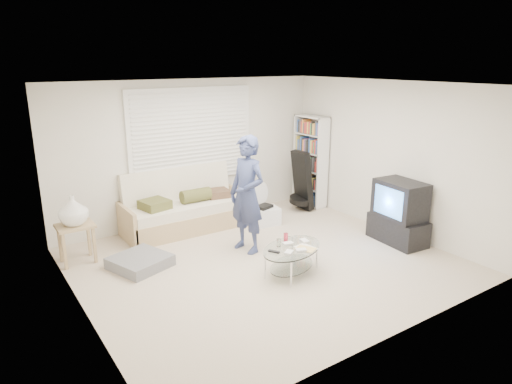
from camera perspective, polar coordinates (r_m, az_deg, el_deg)
ground at (r=6.65m, az=1.10°, el=-8.76°), size 5.00×5.00×0.00m
room_shell at (r=6.53m, az=-1.25°, el=5.83°), size 5.02×4.52×2.51m
window_blinds at (r=8.03m, az=-7.96°, el=7.05°), size 2.32×0.08×1.62m
futon_sofa at (r=7.88m, az=-8.88°, el=-2.24°), size 2.11×0.85×1.03m
grey_floor_pillow at (r=6.67m, az=-14.28°, el=-8.44°), size 0.89×0.89×0.16m
side_table at (r=6.87m, az=-21.85°, el=-2.50°), size 0.50×0.41×1.00m
bookshelf at (r=9.05m, az=6.79°, el=3.85°), size 0.28×0.75×1.77m
guitar_case at (r=8.74m, az=5.76°, el=0.90°), size 0.41×0.42×1.15m
floor_fan at (r=8.30m, az=0.42°, el=-0.58°), size 0.44×0.28×0.70m
storage_bin at (r=8.04m, az=1.02°, el=-2.99°), size 0.56×0.43×0.36m
tv_unit at (r=7.53m, az=17.44°, el=-2.52°), size 0.58×0.96×1.00m
coffee_table at (r=6.22m, az=4.53°, el=-7.52°), size 1.17×0.96×0.50m
standing_person at (r=6.75m, az=-1.12°, el=-0.33°), size 0.54×0.72×1.77m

